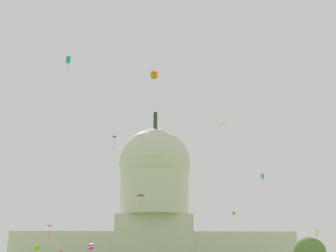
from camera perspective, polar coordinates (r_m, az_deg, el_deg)
name	(u,v)px	position (r m, az deg, el deg)	size (l,w,h in m)	color
capitol_building	(154,216)	(179.74, -1.91, -12.30)	(114.80, 31.77, 74.51)	beige
kite_red_low	(51,227)	(119.14, -15.92, -13.33)	(1.72, 1.87, 3.38)	red
kite_lime_low	(36,248)	(122.05, -17.76, -15.85)	(1.55, 1.52, 1.39)	#8CD133
kite_pink_low	(61,252)	(134.90, -14.60, -16.52)	(0.89, 0.94, 1.04)	pink
kite_violet_low	(141,198)	(61.66, -3.75, -9.94)	(1.33, 1.11, 3.19)	purple
kite_blue_high	(116,138)	(128.86, -7.25, -1.61)	(1.55, 1.76, 4.01)	blue
kite_cyan_mid	(262,177)	(113.51, 12.95, -6.85)	(1.04, 0.65, 3.09)	#33BCDB
kite_turquoise_high	(68,60)	(80.65, -13.66, 8.83)	(0.89, 0.32, 2.98)	teal
kite_magenta_low	(91,247)	(90.20, -10.59, -16.09)	(1.19, 1.24, 2.62)	#D1339E
kite_gold_mid	(234,213)	(144.18, 9.10, -11.84)	(1.06, 1.08, 2.51)	gold
kite_yellow_high	(225,124)	(123.35, 7.86, 0.26)	(1.25, 1.21, 0.13)	yellow
kite_white_low	(317,233)	(87.10, 19.96, -13.74)	(0.80, 0.19, 1.38)	white
kite_orange_high	(154,75)	(79.56, -1.94, 7.09)	(1.39, 1.39, 1.19)	orange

